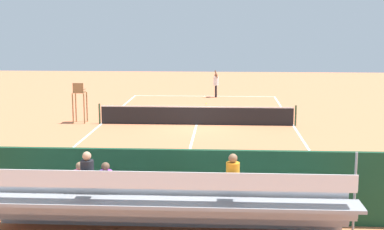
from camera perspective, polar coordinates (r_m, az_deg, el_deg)
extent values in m
plane|color=#CC7047|center=(28.60, 0.48, -1.01)|extent=(60.00, 60.00, 0.00)
cube|color=white|center=(39.45, 1.29, 1.98)|extent=(10.00, 0.10, 0.01)
cube|color=white|center=(17.93, -1.34, -7.58)|extent=(10.00, 0.10, 0.01)
cube|color=white|center=(28.79, 10.47, -1.10)|extent=(0.10, 22.00, 0.01)
cube|color=white|center=(29.28, -9.35, -0.88)|extent=(0.10, 22.00, 0.01)
cube|color=white|center=(34.56, 0.99, 0.87)|extent=(7.50, 0.10, 0.01)
cube|color=white|center=(22.69, -0.31, -3.86)|extent=(7.50, 0.10, 0.01)
cube|color=white|center=(28.60, 0.48, -1.01)|extent=(0.10, 12.10, 0.01)
cube|color=white|center=(39.45, 1.29, 1.98)|extent=(0.10, 0.30, 0.01)
cube|color=black|center=(28.52, 0.48, -0.11)|extent=(10.00, 0.02, 0.91)
cube|color=white|center=(28.44, 0.48, 0.85)|extent=(10.00, 0.04, 0.06)
cylinder|color=#2D5133|center=(28.70, 10.70, -0.06)|extent=(0.10, 0.10, 1.07)
cylinder|color=#2D5133|center=(29.21, -9.57, 0.14)|extent=(0.10, 0.10, 1.07)
cube|color=#194228|center=(14.79, -2.32, -7.34)|extent=(18.00, 0.16, 2.00)
cube|color=gray|center=(14.71, -2.44, -10.63)|extent=(9.00, 0.10, 0.45)
cube|color=gray|center=(14.31, -2.59, -10.42)|extent=(9.00, 0.80, 0.08)
cube|color=gray|center=(14.73, -2.42, -10.59)|extent=(9.00, 0.04, 0.45)
cube|color=silver|center=(14.08, -2.64, -8.96)|extent=(8.60, 0.36, 0.04)
cube|color=silver|center=(13.85, -2.73, -8.41)|extent=(8.60, 0.03, 0.36)
cube|color=gray|center=(13.41, -2.96, -9.80)|extent=(9.00, 0.80, 0.08)
cube|color=gray|center=(13.83, -2.78, -9.99)|extent=(9.00, 0.04, 0.45)
cube|color=silver|center=(13.18, -3.02, -8.22)|extent=(8.60, 0.36, 0.04)
cube|color=silver|center=(12.95, -3.12, -7.62)|extent=(8.60, 0.03, 0.36)
cube|color=gray|center=(12.52, -3.39, -9.07)|extent=(9.00, 0.80, 0.08)
cube|color=gray|center=(12.93, -3.18, -9.31)|extent=(9.00, 0.04, 0.45)
cube|color=silver|center=(12.29, -3.46, -7.37)|extent=(8.60, 0.36, 0.04)
cube|color=silver|center=(12.06, -3.57, -6.71)|extent=(8.60, 0.03, 0.36)
cylinder|color=gray|center=(13.59, 16.47, -8.54)|extent=(0.06, 0.06, 2.35)
cube|color=#2D2D33|center=(13.69, -11.33, -7.54)|extent=(0.32, 0.40, 0.12)
cylinder|color=pink|center=(13.50, -11.50, -6.53)|extent=(0.30, 0.30, 0.45)
sphere|color=#8C6647|center=(13.41, -11.55, -5.20)|extent=(0.20, 0.20, 0.20)
cube|color=#2D2D33|center=(14.23, -2.72, -8.58)|extent=(0.32, 0.40, 0.12)
cylinder|color=orange|center=(14.03, -2.78, -7.63)|extent=(0.30, 0.30, 0.45)
sphere|color=brown|center=(13.94, -2.79, -6.36)|extent=(0.20, 0.20, 0.20)
cube|color=#2D2D33|center=(12.73, -10.64, -6.73)|extent=(0.32, 0.40, 0.12)
cylinder|color=black|center=(12.54, -10.81, -5.64)|extent=(0.30, 0.30, 0.45)
sphere|color=tan|center=(12.46, -10.86, -4.20)|extent=(0.20, 0.20, 0.20)
cube|color=#2D2D33|center=(12.36, 4.22, -7.09)|extent=(0.32, 0.40, 0.12)
cylinder|color=orange|center=(12.17, 4.25, -5.97)|extent=(0.30, 0.30, 0.45)
sphere|color=#8C6647|center=(12.08, 4.27, -4.48)|extent=(0.20, 0.20, 0.20)
cube|color=#2D2D33|center=(13.55, -8.78, -7.65)|extent=(0.32, 0.40, 0.12)
cylinder|color=purple|center=(13.36, -8.92, -6.63)|extent=(0.30, 0.30, 0.45)
sphere|color=brown|center=(13.27, -8.96, -5.29)|extent=(0.20, 0.20, 0.20)
cylinder|color=olive|center=(29.89, -10.84, 0.84)|extent=(0.07, 0.07, 1.60)
cylinder|color=olive|center=(30.04, -11.95, 0.84)|extent=(0.07, 0.07, 1.60)
cylinder|color=olive|center=(29.31, -11.12, 0.65)|extent=(0.07, 0.07, 1.60)
cylinder|color=olive|center=(29.47, -12.25, 0.66)|extent=(0.07, 0.07, 1.60)
cube|color=olive|center=(29.56, -11.60, 2.34)|extent=(0.56, 0.56, 0.06)
cube|color=olive|center=(29.30, -11.73, 2.80)|extent=(0.56, 0.06, 0.48)
cube|color=olive|center=(29.47, -11.12, 2.63)|extent=(0.04, 0.48, 0.04)
cube|color=olive|center=(29.61, -12.09, 2.63)|extent=(0.04, 0.48, 0.04)
cube|color=#33383D|center=(15.71, 8.37, -8.51)|extent=(1.80, 0.40, 0.05)
cylinder|color=#33383D|center=(15.86, 11.08, -9.27)|extent=(0.06, 0.06, 0.45)
cylinder|color=#33383D|center=(15.73, 5.59, -9.29)|extent=(0.06, 0.06, 0.45)
cube|color=#33383D|center=(15.44, 8.45, -7.66)|extent=(1.80, 0.04, 0.36)
cube|color=#334C8C|center=(15.55, 1.58, -9.65)|extent=(0.90, 0.36, 0.36)
cylinder|color=black|center=(38.99, 2.48, 2.50)|extent=(0.14, 0.14, 0.85)
cylinder|color=black|center=(38.77, 2.50, 2.46)|extent=(0.14, 0.14, 0.85)
cylinder|color=white|center=(38.79, 2.50, 3.54)|extent=(0.39, 0.39, 0.60)
sphere|color=brown|center=(38.75, 2.50, 4.15)|extent=(0.22, 0.22, 0.22)
cylinder|color=brown|center=(38.52, 2.53, 4.25)|extent=(0.25, 0.11, 0.55)
cylinder|color=brown|center=(39.01, 2.48, 3.62)|extent=(0.10, 0.10, 0.50)
cylinder|color=black|center=(38.97, 1.71, 1.89)|extent=(0.28, 0.08, 0.03)
torus|color=#D8CC4C|center=(38.93, 1.32, 1.89)|extent=(0.36, 0.36, 0.02)
cylinder|color=white|center=(38.93, 1.32, 1.89)|extent=(0.25, 0.25, 0.00)
sphere|color=#CCDB33|center=(35.69, 1.47, 1.20)|extent=(0.07, 0.07, 0.07)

